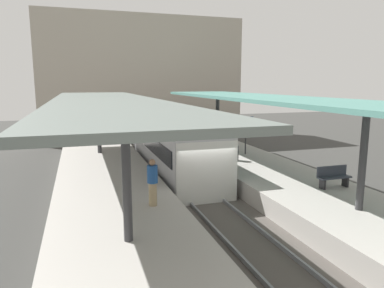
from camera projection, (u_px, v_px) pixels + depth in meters
ground_plane at (202, 203)px, 15.32m from camera, size 80.00×80.00×0.00m
platform_left at (112, 201)px, 14.08m from camera, size 4.40×28.00×1.00m
platform_right at (279, 184)px, 16.38m from camera, size 4.40×28.00×1.00m
track_ballast at (202, 201)px, 15.30m from camera, size 3.20×28.00×0.20m
rail_near_side at (186, 199)px, 15.05m from camera, size 0.08×28.00×0.14m
rail_far_side at (217, 195)px, 15.49m from camera, size 0.08×28.00×0.14m
commuter_train at (172, 145)px, 19.70m from camera, size 2.78×11.40×3.10m
canopy_left at (105, 102)px, 14.73m from camera, size 4.18×21.00×3.49m
canopy_right at (267, 99)px, 17.03m from camera, size 4.18×21.00×3.50m
platform_bench at (333, 176)px, 14.12m from camera, size 1.40×0.41×0.86m
platform_sign at (246, 127)px, 20.53m from camera, size 0.90×0.08×2.21m
litter_bin at (234, 153)px, 19.05m from camera, size 0.44×0.44×0.80m
passenger_near_bench at (153, 182)px, 11.95m from camera, size 0.36×0.36×1.62m
station_building_backdrop at (141, 79)px, 33.40m from camera, size 18.00×6.00×11.00m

